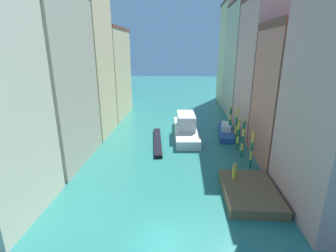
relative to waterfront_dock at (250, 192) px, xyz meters
name	(u,v)px	position (x,y,z in m)	size (l,w,h in m)	color
ground_plane	(175,127)	(-6.98, 18.99, -0.39)	(154.00, 154.00, 0.00)	#28756B
building_left_1	(45,79)	(-20.10, 6.26, 8.61)	(7.41, 10.42, 17.98)	#BCB299
building_left_2	(81,65)	(-20.10, 15.75, 9.48)	(7.41, 7.96, 19.73)	beige
building_left_3	(104,73)	(-20.10, 26.07, 7.41)	(7.41, 12.06, 15.60)	beige
building_right_1	(298,96)	(6.13, 7.46, 6.97)	(7.41, 7.91, 14.69)	#C6705B
building_right_2	(270,69)	(6.13, 16.84, 9.00)	(7.41, 10.34, 18.76)	tan
building_right_3	(250,61)	(6.13, 28.13, 9.53)	(7.41, 11.50, 19.83)	#BCB299
building_right_4	(238,54)	(6.13, 39.00, 10.45)	(7.41, 10.32, 21.66)	beige
waterfront_dock	(250,192)	(0.00, 0.00, 0.00)	(4.40, 6.48, 0.79)	brown
person_on_dock	(234,171)	(-1.09, 1.49, 1.12)	(0.36, 0.36, 1.57)	gold
mooring_pole_0	(252,150)	(1.35, 5.24, 1.72)	(0.26, 0.26, 4.15)	#197247
mooring_pole_1	(243,138)	(1.07, 8.03, 1.98)	(0.33, 0.33, 4.64)	#197247
mooring_pole_2	(238,134)	(1.04, 10.31, 1.60)	(0.36, 0.36, 3.89)	#197247
mooring_pole_3	(236,124)	(1.31, 13.04, 2.05)	(0.32, 0.32, 4.80)	#197247
mooring_pole_4	(230,121)	(0.91, 15.36, 1.82)	(0.33, 0.33, 4.32)	#197247
vaporetto_white	(186,127)	(-5.33, 15.27, 0.79)	(3.72, 11.85, 3.21)	white
gondola_black	(158,141)	(-9.11, 11.96, -0.19)	(2.15, 10.07, 0.41)	black
motorboat_0	(226,131)	(0.53, 16.01, 0.16)	(2.74, 7.99, 1.64)	#234C93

